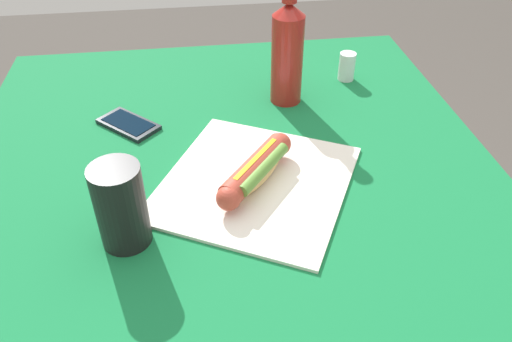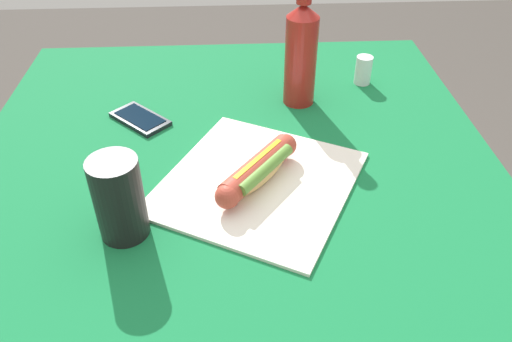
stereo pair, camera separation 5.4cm
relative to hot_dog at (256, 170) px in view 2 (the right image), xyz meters
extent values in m
cylinder|color=brown|center=(-0.46, -0.40, -0.44)|extent=(0.07, 0.07, 0.74)
cylinder|color=brown|center=(-0.46, 0.32, -0.44)|extent=(0.07, 0.07, 0.74)
cube|color=brown|center=(0.00, -0.04, -0.05)|extent=(1.07, 0.88, 0.03)
cube|color=#146B38|center=(0.00, -0.04, -0.03)|extent=(1.13, 0.94, 0.00)
cube|color=silver|center=(0.00, 0.00, -0.03)|extent=(0.41, 0.40, 0.01)
ellipsoid|color=tan|center=(0.00, 0.00, 0.00)|extent=(0.15, 0.13, 0.04)
cylinder|color=#A83D2D|center=(0.00, 0.00, 0.00)|extent=(0.16, 0.13, 0.04)
sphere|color=#A83D2D|center=(0.06, -0.05, 0.00)|extent=(0.04, 0.04, 0.04)
sphere|color=#A83D2D|center=(-0.07, 0.05, 0.00)|extent=(0.04, 0.04, 0.04)
cube|color=yellow|center=(0.00, 0.00, 0.02)|extent=(0.10, 0.08, 0.00)
cylinder|color=#568433|center=(0.01, 0.01, 0.01)|extent=(0.12, 0.10, 0.02)
cube|color=black|center=(-0.21, -0.22, -0.03)|extent=(0.13, 0.13, 0.01)
cube|color=black|center=(-0.21, -0.22, -0.02)|extent=(0.11, 0.11, 0.00)
cylinder|color=maroon|center=(-0.27, 0.10, 0.06)|extent=(0.06, 0.06, 0.18)
cone|color=maroon|center=(-0.27, 0.10, 0.16)|extent=(0.06, 0.06, 0.03)
cylinder|color=black|center=(0.10, -0.21, 0.03)|extent=(0.07, 0.07, 0.13)
cylinder|color=silver|center=(-0.35, 0.25, 0.00)|extent=(0.04, 0.04, 0.06)
camera|label=1|loc=(0.65, -0.09, 0.51)|focal=35.70mm
camera|label=2|loc=(0.65, -0.04, 0.51)|focal=35.70mm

